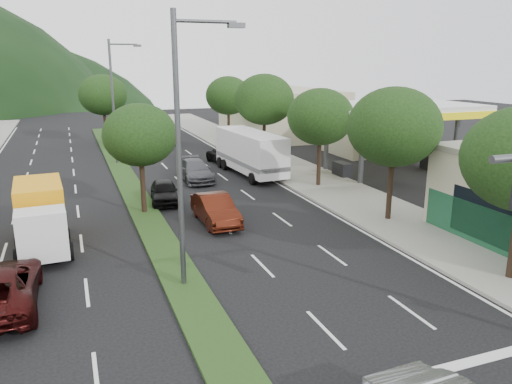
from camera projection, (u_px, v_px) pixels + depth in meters
name	position (u px, v px, depth m)	size (l,w,h in m)	color
sidewalk_right	(294.00, 171.00, 38.65)	(5.00, 90.00, 0.15)	gray
median	(124.00, 175.00, 37.09)	(1.60, 56.00, 0.12)	#1E3C16
gas_canopy	(392.00, 112.00, 36.99)	(12.20, 8.20, 5.25)	silver
bldg_right_far	(280.00, 112.00, 57.59)	(10.00, 16.00, 5.20)	beige
tree_r_b	(394.00, 127.00, 25.45)	(4.80, 4.80, 6.94)	black
tree_r_c	(320.00, 117.00, 32.76)	(4.40, 4.40, 6.48)	black
tree_r_d	(264.00, 100.00, 41.70)	(5.00, 5.00, 7.17)	black
tree_r_e	(228.00, 96.00, 50.82)	(4.60, 4.60, 6.71)	black
tree_med_near	(140.00, 135.00, 26.93)	(4.00, 4.00, 6.02)	black
tree_med_far	(103.00, 95.00, 50.31)	(4.80, 4.80, 6.94)	black
streetlight_near	(184.00, 140.00, 17.66)	(2.60, 0.25, 10.00)	#47494C
streetlight_mid	(115.00, 96.00, 40.28)	(2.60, 0.25, 10.00)	#47494C
car_queue_a	(164.00, 191.00, 30.13)	(1.59, 3.94, 1.34)	black
car_queue_b	(195.00, 170.00, 35.72)	(2.01, 4.93, 1.43)	#4D4D52
car_queue_c	(215.00, 209.00, 26.19)	(1.60, 4.58, 1.51)	#44150B
car_queue_d	(226.00, 156.00, 41.60)	(2.02, 4.38, 1.22)	black
car_queue_e	(132.00, 151.00, 43.70)	(1.60, 3.97, 1.35)	#444348
car_queue_f	(166.00, 136.00, 51.93)	(2.07, 5.10, 1.48)	black
box_truck	(41.00, 218.00, 22.69)	(2.55, 5.97, 2.89)	silver
motorhome	(250.00, 152.00, 37.30)	(3.13, 8.52, 3.21)	silver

